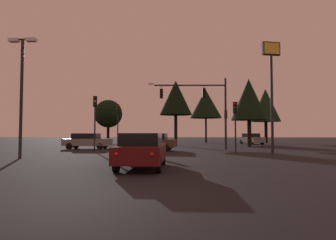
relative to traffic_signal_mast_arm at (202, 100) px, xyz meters
name	(u,v)px	position (x,y,z in m)	size (l,w,h in m)	color
ground_plane	(170,147)	(-3.38, 4.09, -4.65)	(168.00, 168.00, 0.00)	black
traffic_signal_mast_arm	(202,100)	(0.00, 0.00, 0.00)	(7.41, 0.73, 6.75)	#232326
traffic_light_corner_left	(118,117)	(-8.70, 2.30, -1.45)	(0.37, 0.39, 4.53)	#232326
traffic_light_corner_right	(235,117)	(2.28, -4.73, -1.83)	(0.37, 0.39, 3.95)	#232326
traffic_light_median	(226,121)	(2.55, 2.84, -1.85)	(0.33, 0.37, 3.92)	#232326
traffic_light_far_side	(95,112)	(-9.12, -3.80, -1.38)	(0.34, 0.38, 4.64)	#232326
car_nearside_lane	(142,150)	(-3.34, -14.66, -3.85)	(1.94, 4.50, 1.52)	#4C0F0F
car_crossing_left	(87,141)	(-11.20, 0.21, -3.85)	(4.60, 1.96, 1.52)	gray
car_crossing_right	(152,142)	(-4.52, -2.22, -3.85)	(4.41, 2.20, 1.52)	#473828
car_far_lane	(251,139)	(7.46, 13.69, -3.85)	(2.97, 4.81, 1.52)	gray
parking_lot_lamp_post	(22,81)	(-11.44, -10.49, 0.06)	(1.70, 0.36, 7.32)	#232326
store_sign_illuminated	(271,73)	(4.91, -5.27, 1.39)	(1.42, 0.61, 8.41)	#232326
tree_behind_sign	(176,98)	(-2.90, 8.46, 1.33)	(4.06, 4.06, 8.18)	black
tree_left_far	(206,104)	(1.58, 20.49, 1.80)	(5.25, 5.25, 8.85)	black
tree_center_horizon	(108,114)	(-13.75, 16.28, -0.09)	(4.32, 4.32, 6.74)	black
tree_right_cluster	(266,105)	(11.28, 20.33, 1.46)	(4.70, 4.70, 8.83)	black
tree_lot_edge	(249,100)	(5.52, 5.63, 0.69)	(4.03, 4.03, 7.72)	black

